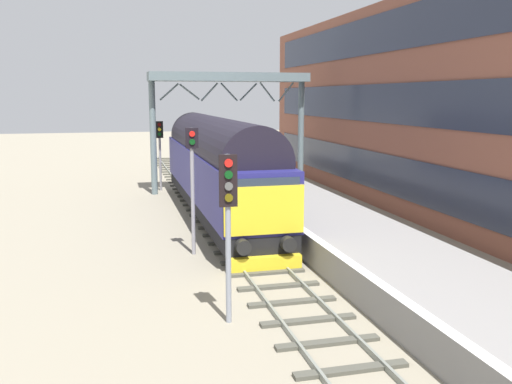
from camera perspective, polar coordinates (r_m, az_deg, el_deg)
The scene contains 11 objects.
ground_plane at distance 23.17m, azimuth -2.38°, elevation -4.36°, with size 140.00×140.00×0.00m, color gray.
track_main at distance 23.16m, azimuth -2.38°, elevation -4.23°, with size 2.50×60.00×0.15m.
station_platform at distance 24.03m, azimuth 6.05°, elevation -2.68°, with size 4.00×44.00×1.01m.
station_building at distance 28.87m, azimuth 18.02°, elevation 8.19°, with size 4.82×38.18×10.21m.
diesel_locomotive at distance 26.16m, azimuth -4.01°, elevation 2.76°, with size 2.74×17.53×4.68m.
signal_post_near at distance 13.71m, azimuth -2.84°, elevation -2.28°, with size 0.44×0.22×4.25m.
signal_post_mid at distance 19.91m, azimuth -6.46°, elevation 1.54°, with size 0.44×0.22×4.54m.
signal_post_far at distance 34.11m, azimuth -9.73°, elevation 4.62°, with size 0.44×0.22×4.17m.
platform_number_sign at distance 20.34m, azimuth 4.49°, elevation 0.14°, with size 0.10×0.44×1.87m.
waiting_passenger at distance 28.56m, azimuth 0.62°, elevation 2.38°, with size 0.44×0.48×1.64m.
overhead_footbridge at distance 33.32m, azimuth -2.75°, elevation 10.64°, with size 9.30×2.00×6.97m.
Camera 1 is at (-4.56, -22.02, 5.62)m, focal length 39.46 mm.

